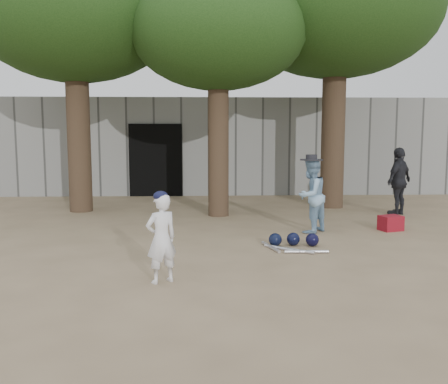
{
  "coord_description": "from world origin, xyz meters",
  "views": [
    {
      "loc": [
        0.25,
        -7.42,
        1.98
      ],
      "look_at": [
        0.6,
        1.0,
        0.95
      ],
      "focal_mm": 40.0,
      "sensor_mm": 36.0,
      "label": 1
    }
  ],
  "objects_px": {
    "boy_player": "(161,239)",
    "spectator_dark": "(399,181)",
    "spectator_blue": "(311,196)",
    "red_bag": "(391,223)"
  },
  "relations": [
    {
      "from": "boy_player",
      "to": "spectator_blue",
      "type": "relative_size",
      "value": 0.81
    },
    {
      "from": "boy_player",
      "to": "red_bag",
      "type": "relative_size",
      "value": 2.81
    },
    {
      "from": "boy_player",
      "to": "red_bag",
      "type": "xyz_separation_m",
      "value": [
        4.3,
        3.29,
        -0.44
      ]
    },
    {
      "from": "boy_player",
      "to": "spectator_dark",
      "type": "xyz_separation_m",
      "value": [
        5.18,
        5.16,
        0.21
      ]
    },
    {
      "from": "spectator_dark",
      "to": "red_bag",
      "type": "height_order",
      "value": "spectator_dark"
    },
    {
      "from": "spectator_blue",
      "to": "red_bag",
      "type": "distance_m",
      "value": 1.76
    },
    {
      "from": "boy_player",
      "to": "spectator_dark",
      "type": "distance_m",
      "value": 7.31
    },
    {
      "from": "spectator_blue",
      "to": "red_bag",
      "type": "xyz_separation_m",
      "value": [
        1.65,
        0.11,
        -0.58
      ]
    },
    {
      "from": "spectator_blue",
      "to": "red_bag",
      "type": "bearing_deg",
      "value": 138.23
    },
    {
      "from": "spectator_blue",
      "to": "spectator_dark",
      "type": "bearing_deg",
      "value": 172.51
    }
  ]
}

